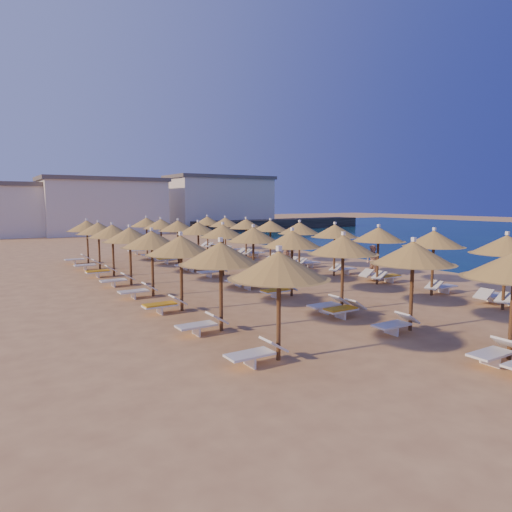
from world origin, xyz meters
TOP-DOWN VIEW (x-y plane):
  - ground at (0.00, 0.00)m, footprint 220.00×220.00m
  - jetty at (26.64, 41.02)m, footprint 30.24×6.82m
  - hotel_blocks at (3.41, 45.70)m, footprint 46.55×9.80m
  - parasol_row_east at (3.16, 2.79)m, footprint 2.74×35.42m
  - parasol_row_west at (-2.29, 2.79)m, footprint 2.74×35.42m
  - parasol_row_inland at (-7.59, 4.43)m, footprint 2.74×25.61m
  - loungers at (-1.20, 3.03)m, footprint 13.80×34.18m
  - beachgoer_b at (4.80, 1.39)m, footprint 0.71×0.90m
  - beachgoer_c at (3.12, 7.43)m, footprint 1.09×0.87m

SIDE VIEW (x-z plane):
  - ground at x=0.00m, z-range 0.00..0.00m
  - loungers at x=-1.20m, z-range 0.01..0.67m
  - jetty at x=26.64m, z-range 0.00..1.50m
  - beachgoer_c at x=3.12m, z-range 0.00..1.73m
  - beachgoer_b at x=4.80m, z-range 0.00..1.79m
  - parasol_row_east at x=3.16m, z-range 0.98..4.07m
  - parasol_row_west at x=-2.29m, z-range 0.98..4.07m
  - parasol_row_inland at x=-7.59m, z-range 0.98..4.07m
  - hotel_blocks at x=3.41m, z-range -0.35..7.75m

